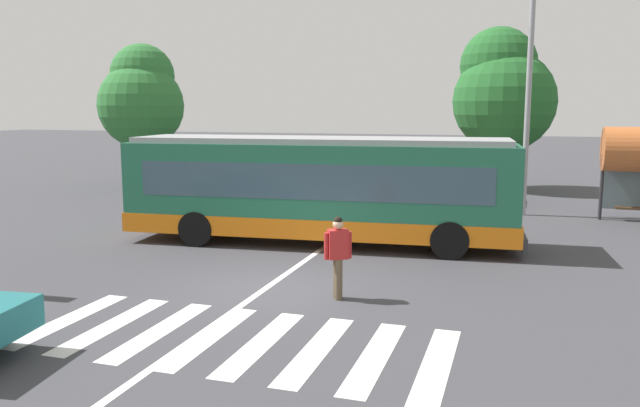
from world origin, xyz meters
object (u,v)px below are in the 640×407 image
(background_tree_left, at_px, (141,97))
(background_tree_right, at_px, (502,91))
(twin_arm_street_lamp, at_px, (530,66))
(pedestrian_crossing_street, at_px, (338,253))
(parked_car_red, at_px, (412,182))
(parked_car_silver, at_px, (479,184))
(parked_car_teal, at_px, (348,181))
(city_transit_bus, at_px, (320,189))

(background_tree_left, xyz_separation_m, background_tree_right, (16.84, 4.27, 0.27))
(twin_arm_street_lamp, distance_m, background_tree_left, 18.25)
(pedestrian_crossing_street, distance_m, parked_car_red, 14.70)
(parked_car_red, xyz_separation_m, parked_car_silver, (2.79, 0.03, 0.00))
(parked_car_red, bearing_deg, parked_car_teal, -170.00)
(background_tree_left, bearing_deg, parked_car_silver, -1.33)
(pedestrian_crossing_street, relative_size, background_tree_left, 0.25)
(city_transit_bus, relative_size, parked_car_silver, 2.51)
(pedestrian_crossing_street, height_order, twin_arm_street_lamp, twin_arm_street_lamp)
(pedestrian_crossing_street, bearing_deg, background_tree_left, 133.56)
(background_tree_left, height_order, background_tree_right, background_tree_right)
(parked_car_silver, bearing_deg, parked_car_red, -179.35)
(parked_car_red, xyz_separation_m, background_tree_right, (3.42, 4.68, 3.92))
(city_transit_bus, xyz_separation_m, background_tree_right, (4.50, 14.30, 3.09))
(twin_arm_street_lamp, relative_size, background_tree_right, 1.14)
(parked_car_teal, distance_m, twin_arm_street_lamp, 8.86)
(background_tree_right, bearing_deg, parked_car_red, -126.19)
(twin_arm_street_lamp, bearing_deg, parked_car_teal, 162.83)
(city_transit_bus, bearing_deg, parked_car_red, 83.62)
(parked_car_silver, distance_m, background_tree_right, 6.11)
(twin_arm_street_lamp, height_order, background_tree_left, twin_arm_street_lamp)
(pedestrian_crossing_street, xyz_separation_m, twin_arm_street_lamp, (3.63, 11.96, 4.38))
(parked_car_teal, distance_m, background_tree_left, 11.36)
(parked_car_silver, bearing_deg, parked_car_teal, -174.72)
(pedestrian_crossing_street, height_order, background_tree_left, background_tree_left)
(parked_car_teal, bearing_deg, background_tree_left, 175.29)
(parked_car_silver, xyz_separation_m, twin_arm_street_lamp, (1.75, -2.75, 4.58))
(pedestrian_crossing_street, height_order, parked_car_teal, pedestrian_crossing_street)
(twin_arm_street_lamp, bearing_deg, city_transit_bus, -129.12)
(parked_car_red, relative_size, background_tree_right, 0.59)
(city_transit_bus, height_order, pedestrian_crossing_street, city_transit_bus)
(parked_car_teal, relative_size, background_tree_right, 0.59)
(parked_car_teal, height_order, parked_car_red, same)
(pedestrian_crossing_street, relative_size, parked_car_red, 0.38)
(parked_car_silver, height_order, background_tree_left, background_tree_left)
(twin_arm_street_lamp, distance_m, background_tree_right, 7.51)
(city_transit_bus, xyz_separation_m, parked_car_teal, (-1.62, 9.15, -0.82))
(background_tree_left, bearing_deg, parked_car_red, -1.74)
(city_transit_bus, xyz_separation_m, parked_car_red, (1.08, 9.63, -0.82))
(background_tree_left, bearing_deg, twin_arm_street_lamp, -9.86)
(parked_car_red, distance_m, background_tree_right, 7.00)
(parked_car_silver, relative_size, background_tree_left, 0.65)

